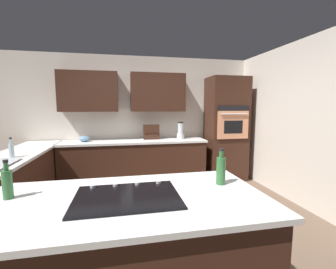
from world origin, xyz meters
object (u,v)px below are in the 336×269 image
Objects in this scene: blender at (180,132)px; second_bottle at (221,170)px; cooktop at (127,196)px; dish_soap_bottle at (11,150)px; spice_rack at (151,132)px; wall_oven at (226,129)px; mixing_bowl at (84,139)px; oil_bottle at (7,183)px.

blender is 1.13× the size of second_bottle.
cooktop is 2.86× the size of dish_soap_bottle.
spice_rack is 1.20× the size of dish_soap_bottle.
mixing_bowl is at bearing -0.65° from wall_oven.
oil_bottle reaches higher than cooktop.
blender is 2.90m from dish_soap_bottle.
spice_rack is 3.13m from oil_bottle.
cooktop is at bearing 52.99° from wall_oven.
wall_oven is 2.86× the size of cooktop.
wall_oven is at bearing -161.55° from dish_soap_bottle.
oil_bottle is at bearing 87.77° from mixing_bowl.
cooktop is at bearing 9.62° from second_bottle.
second_bottle reaches higher than spice_rack.
mixing_bowl is at bearing -60.84° from second_bottle.
oil_bottle is at bearing 112.18° from dish_soap_bottle.
dish_soap_bottle is at bearing -67.82° from oil_bottle.
oil_bottle is (3.01, 2.71, -0.07)m from wall_oven.
second_bottle is (-0.24, 2.81, -0.02)m from spice_rack.
spice_rack is 2.40m from dish_soap_bottle.
wall_oven is 4.05m from oil_bottle.
oil_bottle is (1.41, 2.80, -0.03)m from spice_rack.
blender is at bearing -154.66° from dish_soap_bottle.
wall_oven reaches higher than mixing_bowl.
dish_soap_bottle is at bearing 18.45° from wall_oven.
second_bottle reaches higher than mixing_bowl.
second_bottle is (1.36, 2.73, -0.06)m from wall_oven.
second_bottle is at bearing 63.50° from wall_oven.
cooktop is 0.87m from oil_bottle.
blender is 2.78m from second_bottle.
spice_rack is (-0.56, -2.95, 0.14)m from cooktop.
second_bottle is at bearing 146.08° from dish_soap_bottle.
blender is 1.90m from mixing_bowl.
second_bottle is (-1.65, 0.02, 0.01)m from oil_bottle.
wall_oven is 6.12× the size of blender.
blender is (1.00, -0.03, -0.04)m from wall_oven.
dish_soap_bottle is 2.72m from second_bottle.
blender is 1.23× the size of oil_bottle.
cooktop is at bearing 68.20° from blender.
wall_oven is at bearing 178.11° from blender.
spice_rack is at bearing -116.72° from oil_bottle.
second_bottle is at bearing 82.57° from blender.
mixing_bowl is 3.16m from second_bottle.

